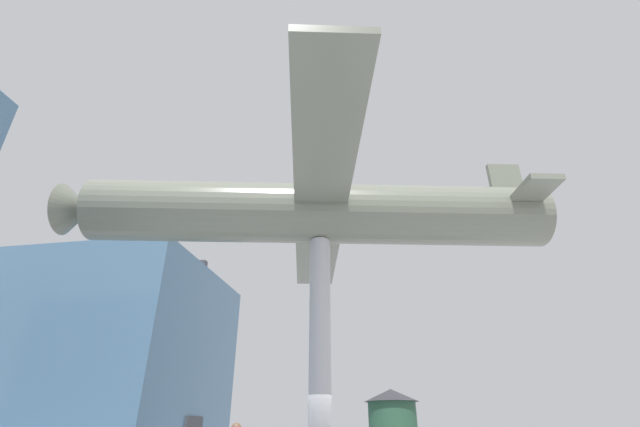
# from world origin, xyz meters

# --- Properties ---
(glass_pavilion_right) EXTENTS (10.04, 14.69, 10.35)m
(glass_pavilion_right) POSITION_xyz_m (9.45, 15.09, 4.88)
(glass_pavilion_right) COLOR slate
(glass_pavilion_right) RESTS_ON ground_plane
(support_pylon_central) EXTENTS (0.62, 0.62, 6.97)m
(support_pylon_central) POSITION_xyz_m (0.00, 0.00, 3.49)
(support_pylon_central) COLOR #B7B7BC
(support_pylon_central) RESTS_ON ground_plane
(suspended_airplane) EXTENTS (14.33, 15.75, 2.98)m
(suspended_airplane) POSITION_xyz_m (-0.04, 0.20, 7.95)
(suspended_airplane) COLOR slate
(suspended_airplane) RESTS_ON support_pylon_central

